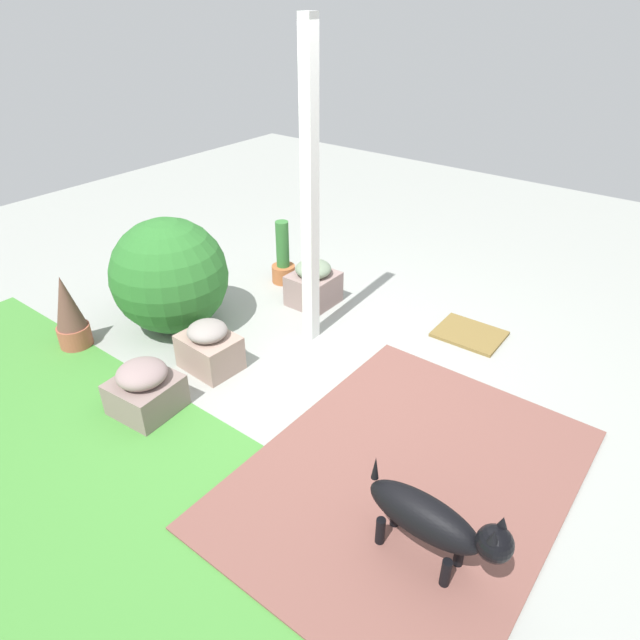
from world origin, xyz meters
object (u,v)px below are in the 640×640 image
object	(u,v)px
round_shrub	(170,276)
terracotta_pot_spiky	(69,313)
doormat	(469,334)
stone_planter_far	(145,389)
terracotta_pot_tall	(283,261)
porch_pillar	(310,198)
stone_planter_nearest	(313,284)
dog	(433,521)
stone_planter_mid	(209,347)

from	to	relation	value
round_shrub	terracotta_pot_spiky	bearing A→B (deg)	59.55
terracotta_pot_spiky	doormat	distance (m)	3.48
stone_planter_far	terracotta_pot_tall	xyz separation A→B (m)	(0.57, -2.18, 0.05)
terracotta_pot_spiky	terracotta_pot_tall	xyz separation A→B (m)	(-0.63, -2.02, -0.08)
porch_pillar	stone_planter_nearest	xyz separation A→B (m)	(0.36, -0.48, -1.06)
porch_pillar	dog	xyz separation A→B (m)	(-1.91, 1.39, -0.95)
stone_planter_nearest	stone_planter_far	size ratio (longest dim) A/B	0.95
porch_pillar	stone_planter_far	world-z (taller)	porch_pillar
dog	stone_planter_mid	bearing A→B (deg)	-12.72
round_shrub	doormat	bearing A→B (deg)	-145.96
stone_planter_mid	dog	world-z (taller)	dog
dog	doormat	size ratio (longest dim) A/B	1.40
round_shrub	terracotta_pot_tall	size ratio (longest dim) A/B	1.53
terracotta_pot_spiky	porch_pillar	bearing A→B (deg)	-138.14
porch_pillar	stone_planter_far	size ratio (longest dim) A/B	5.37
porch_pillar	terracotta_pot_tall	bearing A→B (deg)	-36.25
stone_planter_mid	dog	xyz separation A→B (m)	(-2.26, 0.51, 0.13)
stone_planter_far	round_shrub	xyz separation A→B (m)	(0.76, -0.90, 0.32)
porch_pillar	terracotta_pot_spiky	xyz separation A→B (m)	(1.53, 1.37, -0.96)
porch_pillar	stone_planter_nearest	size ratio (longest dim) A/B	5.67
stone_planter_nearest	round_shrub	bearing A→B (deg)	56.50
stone_planter_far	dog	bearing A→B (deg)	-176.49
terracotta_pot_spiky	doormat	size ratio (longest dim) A/B	1.16
stone_planter_mid	terracotta_pot_spiky	xyz separation A→B (m)	(1.17, 0.49, 0.12)
porch_pillar	stone_planter_mid	size ratio (longest dim) A/B	5.32
porch_pillar	round_shrub	world-z (taller)	porch_pillar
stone_planter_nearest	terracotta_pot_tall	distance (m)	0.57
porch_pillar	stone_planter_far	distance (m)	1.90
terracotta_pot_spiky	dog	bearing A→B (deg)	179.69
stone_planter_mid	terracotta_pot_spiky	world-z (taller)	terracotta_pot_spiky
terracotta_pot_tall	stone_planter_nearest	bearing A→B (deg)	162.25
round_shrub	dog	size ratio (longest dim) A/B	1.27
doormat	terracotta_pot_spiky	bearing A→B (deg)	40.22
stone_planter_mid	terracotta_pot_spiky	size ratio (longest dim) A/B	0.72
stone_planter_mid	stone_planter_far	bearing A→B (deg)	92.22
stone_planter_mid	stone_planter_far	distance (m)	0.65
stone_planter_mid	dog	distance (m)	2.32
round_shrub	doormat	size ratio (longest dim) A/B	1.78
round_shrub	terracotta_pot_spiky	size ratio (longest dim) A/B	1.54
terracotta_pot_spiky	terracotta_pot_tall	bearing A→B (deg)	-107.32
porch_pillar	doormat	distance (m)	1.90
stone_planter_nearest	stone_planter_far	world-z (taller)	stone_planter_nearest
stone_planter_far	dog	size ratio (longest dim) A/B	0.59
terracotta_pot_tall	dog	bearing A→B (deg)	143.95
round_shrub	stone_planter_nearest	bearing A→B (deg)	-123.50
stone_planter_nearest	terracotta_pot_tall	size ratio (longest dim) A/B	0.67
terracotta_pot_tall	porch_pillar	bearing A→B (deg)	143.75
round_shrub	terracotta_pot_spiky	xyz separation A→B (m)	(0.44, 0.75, -0.19)
stone_planter_far	round_shrub	world-z (taller)	round_shrub
stone_planter_nearest	terracotta_pot_spiky	bearing A→B (deg)	57.70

